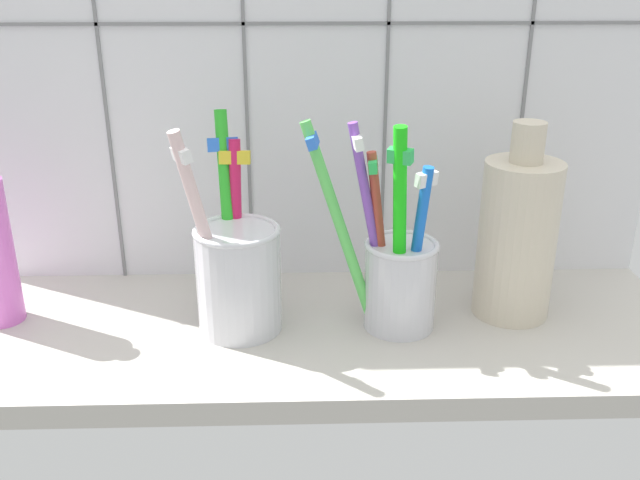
% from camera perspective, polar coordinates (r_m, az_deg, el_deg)
% --- Properties ---
extents(counter_slab, '(0.64, 0.22, 0.02)m').
position_cam_1_polar(counter_slab, '(0.62, -0.01, -7.81)').
color(counter_slab, '#BCB7AD').
rests_on(counter_slab, ground).
extents(tile_wall_back, '(0.64, 0.02, 0.45)m').
position_cam_1_polar(tile_wall_back, '(0.66, -0.33, 14.09)').
color(tile_wall_back, white).
rests_on(tile_wall_back, ground).
extents(toothbrush_cup_left, '(0.08, 0.10, 0.18)m').
position_cam_1_polar(toothbrush_cup_left, '(0.59, -6.78, -2.62)').
color(toothbrush_cup_left, silver).
rests_on(toothbrush_cup_left, counter_slab).
extents(toothbrush_cup_right, '(0.12, 0.06, 0.18)m').
position_cam_1_polar(toothbrush_cup_right, '(0.59, 6.26, -2.72)').
color(toothbrush_cup_right, silver).
rests_on(toothbrush_cup_right, counter_slab).
extents(ceramic_vase, '(0.07, 0.07, 0.17)m').
position_cam_1_polar(ceramic_vase, '(0.63, 15.74, 0.29)').
color(ceramic_vase, beige).
rests_on(ceramic_vase, counter_slab).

